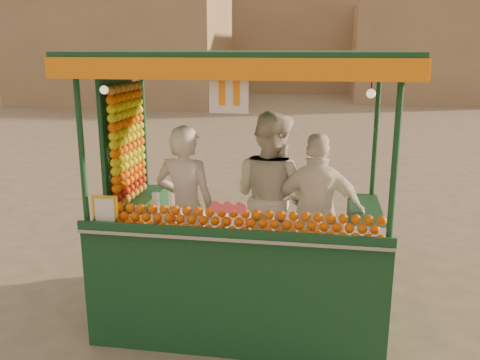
% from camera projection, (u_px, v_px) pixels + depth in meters
% --- Properties ---
extents(ground, '(90.00, 90.00, 0.00)m').
position_uv_depth(ground, '(224.00, 304.00, 5.64)').
color(ground, '#685C4A').
rests_on(ground, ground).
extents(building_left, '(10.00, 6.00, 6.00)m').
position_uv_depth(building_left, '(123.00, 42.00, 25.38)').
color(building_left, '#A3845C').
rests_on(building_left, ground).
extents(building_right, '(9.00, 6.00, 5.00)m').
position_uv_depth(building_right, '(441.00, 52.00, 26.84)').
color(building_right, '#A3845C').
rests_on(building_right, ground).
extents(building_center, '(14.00, 7.00, 7.00)m').
position_uv_depth(building_center, '(280.00, 36.00, 33.72)').
color(building_center, '#A3845C').
rests_on(building_center, ground).
extents(juice_cart, '(2.99, 1.94, 2.72)m').
position_uv_depth(juice_cart, '(235.00, 240.00, 5.11)').
color(juice_cart, '#103C20').
rests_on(juice_cart, ground).
extents(vendor_left, '(0.66, 0.47, 1.70)m').
position_uv_depth(vendor_left, '(185.00, 208.00, 5.20)').
color(vendor_left, white).
rests_on(vendor_left, ground).
extents(vendor_middle, '(1.11, 1.06, 1.81)m').
position_uv_depth(vendor_middle, '(271.00, 197.00, 5.37)').
color(vendor_middle, silver).
rests_on(vendor_middle, ground).
extents(vendor_right, '(0.96, 0.41, 1.64)m').
position_uv_depth(vendor_right, '(317.00, 213.00, 5.13)').
color(vendor_right, white).
rests_on(vendor_right, ground).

